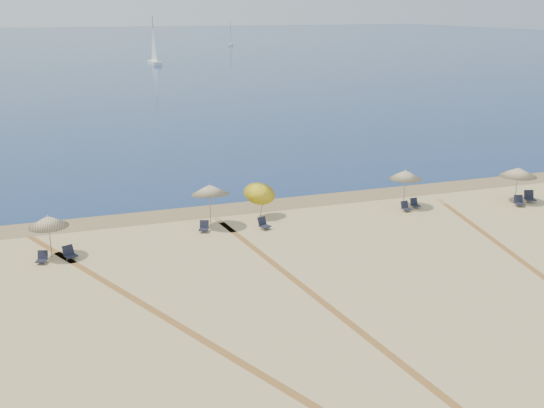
{
  "coord_description": "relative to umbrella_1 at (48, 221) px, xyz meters",
  "views": [
    {
      "loc": [
        -11.17,
        -12.67,
        12.05
      ],
      "look_at": [
        0.0,
        20.0,
        1.3
      ],
      "focal_mm": 41.83,
      "sensor_mm": 36.0,
      "label": 1
    }
  ],
  "objects": [
    {
      "name": "tire_tracks",
      "position": [
        11.91,
        -9.57,
        -1.91
      ],
      "size": [
        53.43,
        41.79,
        0.0
      ],
      "color": "tan",
      "rests_on": "ground"
    },
    {
      "name": "chair_8",
      "position": [
        28.12,
        -0.49,
        -1.62
      ],
      "size": [
        0.72,
        0.79,
        0.68
      ],
      "rotation": [
        0.0,
        0.0,
        -0.29
      ],
      "color": "black",
      "rests_on": "ground"
    },
    {
      "name": "umbrella_3",
      "position": [
        11.85,
        2.52,
        -0.19
      ],
      "size": [
        1.88,
        1.94,
        2.44
      ],
      "color": "gray",
      "rests_on": "ground"
    },
    {
      "name": "wet_sand",
      "position": [
        12.08,
        5.0,
        -1.91
      ],
      "size": [
        500.0,
        500.0,
        0.0
      ],
      "primitive_type": "plane",
      "color": "olive",
      "rests_on": "ground"
    },
    {
      "name": "umbrella_4",
      "position": [
        21.06,
        1.65,
        0.21
      ],
      "size": [
        2.01,
        2.01,
        2.46
      ],
      "color": "gray",
      "rests_on": "ground"
    },
    {
      "name": "umbrella_2",
      "position": [
        8.69,
        1.97,
        0.3
      ],
      "size": [
        2.19,
        2.23,
        2.59
      ],
      "color": "gray",
      "rests_on": "ground"
    },
    {
      "name": "chair_9",
      "position": [
        29.36,
        0.03,
        -1.59
      ],
      "size": [
        0.79,
        0.86,
        0.74
      ],
      "rotation": [
        0.0,
        0.0,
        -0.3
      ],
      "color": "black",
      "rests_on": "ground"
    },
    {
      "name": "chair_3",
      "position": [
        0.86,
        -0.47,
        -1.62
      ],
      "size": [
        0.76,
        0.81,
        0.66
      ],
      "rotation": [
        0.0,
        0.0,
        0.42
      ],
      "color": "black",
      "rests_on": "ground"
    },
    {
      "name": "ocean",
      "position": [
        12.08,
        206.0,
        -1.91
      ],
      "size": [
        500.0,
        500.0,
        0.0
      ],
      "primitive_type": "plane",
      "color": "#0C2151",
      "rests_on": "ground"
    },
    {
      "name": "chair_2",
      "position": [
        -0.45,
        -0.62,
        -1.65
      ],
      "size": [
        0.65,
        0.7,
        0.6
      ],
      "rotation": [
        0.0,
        0.0,
        -0.32
      ],
      "color": "black",
      "rests_on": "ground"
    },
    {
      "name": "chair_4",
      "position": [
        8.13,
        1.27,
        -1.64
      ],
      "size": [
        0.69,
        0.74,
        0.61
      ],
      "rotation": [
        0.0,
        0.0,
        -0.38
      ],
      "color": "black",
      "rests_on": "ground"
    },
    {
      "name": "chair_5",
      "position": [
        11.45,
        0.64,
        -1.63
      ],
      "size": [
        0.74,
        0.79,
        0.66
      ],
      "rotation": [
        0.0,
        0.0,
        0.38
      ],
      "color": "black",
      "rests_on": "ground"
    },
    {
      "name": "sailboat_1",
      "position": [
        57.26,
        175.15,
        0.43
      ],
      "size": [
        2.83,
        5.36,
        7.76
      ],
      "rotation": [
        0.0,
        0.0,
        -0.3
      ],
      "color": "white",
      "rests_on": "ocean"
    },
    {
      "name": "chair_6",
      "position": [
        20.78,
        0.92,
        -1.65
      ],
      "size": [
        0.56,
        0.64,
        0.6
      ],
      "rotation": [
        0.0,
        0.0,
        0.11
      ],
      "color": "black",
      "rests_on": "ground"
    },
    {
      "name": "umbrella_1",
      "position": [
        0.0,
        0.0,
        0.0
      ],
      "size": [
        1.97,
        1.97,
        2.26
      ],
      "color": "gray",
      "rests_on": "ground"
    },
    {
      "name": "chair_7",
      "position": [
        21.68,
        1.34,
        -1.65
      ],
      "size": [
        0.52,
        0.6,
        0.59
      ],
      "rotation": [
        0.0,
        0.0,
        0.05
      ],
      "color": "black",
      "rests_on": "ground"
    },
    {
      "name": "umbrella_5",
      "position": [
        28.49,
        0.34,
        0.08
      ],
      "size": [
        2.33,
        2.33,
        2.33
      ],
      "color": "gray",
      "rests_on": "ground"
    },
    {
      "name": "sailboat_0",
      "position": [
        22.49,
        111.52,
        1.18
      ],
      "size": [
        2.17,
        6.96,
        10.23
      ],
      "rotation": [
        0.0,
        0.0,
        0.06
      ],
      "color": "white",
      "rests_on": "ocean"
    }
  ]
}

